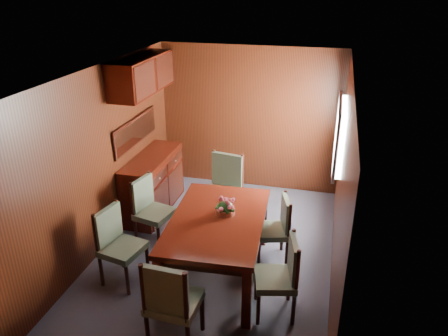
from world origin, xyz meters
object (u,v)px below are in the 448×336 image
(chair_left_near, at_px, (117,241))
(chair_right_near, at_px, (282,273))
(flower_centerpiece, at_px, (225,205))
(sideboard, at_px, (153,183))
(dining_table, at_px, (218,227))
(chair_head, at_px, (171,300))

(chair_left_near, bearing_deg, chair_right_near, 98.87)
(chair_left_near, distance_m, flower_centerpiece, 1.34)
(flower_centerpiece, bearing_deg, chair_right_near, -36.85)
(sideboard, height_order, chair_left_near, chair_left_near)
(dining_table, bearing_deg, flower_centerpiece, 59.86)
(dining_table, relative_size, flower_centerpiece, 7.32)
(dining_table, xyz_separation_m, chair_left_near, (-1.13, -0.36, -0.15))
(sideboard, relative_size, chair_right_near, 1.50)
(chair_right_near, height_order, chair_head, chair_head)
(dining_table, bearing_deg, chair_head, -100.39)
(sideboard, xyz_separation_m, flower_centerpiece, (1.46, -1.22, 0.47))
(dining_table, bearing_deg, chair_right_near, -31.98)
(chair_head, distance_m, flower_centerpiece, 1.38)
(sideboard, distance_m, chair_left_near, 1.73)
(chair_left_near, relative_size, chair_right_near, 1.03)
(sideboard, bearing_deg, chair_left_near, -80.97)
(chair_left_near, bearing_deg, dining_table, 119.16)
(sideboard, bearing_deg, chair_head, -63.61)
(chair_right_near, relative_size, chair_head, 0.91)
(chair_right_near, bearing_deg, dining_table, 48.28)
(dining_table, bearing_deg, chair_left_near, -165.94)
(chair_left_near, height_order, chair_head, chair_head)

